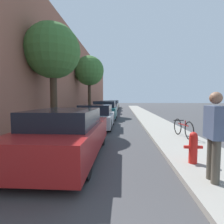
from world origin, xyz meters
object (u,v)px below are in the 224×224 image
(parked_car_maroon, at_px, (108,107))
(street_tree_near, at_px, (53,52))
(bicycle, at_px, (183,128))
(parked_car_red, at_px, (67,134))
(fire_hydrant, at_px, (193,147))
(parked_car_champagne, at_px, (114,104))
(pedestrian, at_px, (214,132))
(street_tree_far, at_px, (89,71))
(parked_car_white, at_px, (112,106))
(parked_car_teal, at_px, (105,110))
(parked_car_silver, at_px, (96,117))

(parked_car_maroon, distance_m, street_tree_near, 12.06)
(parked_car_maroon, xyz_separation_m, bicycle, (4.18, -13.13, -0.22))
(street_tree_near, relative_size, bicycle, 3.18)
(parked_car_red, bearing_deg, fire_hydrant, -10.69)
(parked_car_champagne, bearing_deg, pedestrian, -83.44)
(pedestrian, xyz_separation_m, bicycle, (0.76, 4.11, -0.59))
(street_tree_far, relative_size, pedestrian, 3.41)
(parked_car_white, distance_m, fire_hydrant, 22.10)
(parked_car_red, xyz_separation_m, street_tree_far, (-1.75, 12.82, 3.74))
(parked_car_teal, bearing_deg, bicycle, -62.21)
(street_tree_far, bearing_deg, street_tree_near, -91.79)
(parked_car_silver, bearing_deg, fire_hydrant, -61.40)
(parked_car_champagne, relative_size, pedestrian, 2.66)
(parked_car_champagne, xyz_separation_m, fire_hydrant, (3.35, -28.20, -0.16))
(parked_car_champagne, xyz_separation_m, street_tree_near, (-1.97, -23.36, 3.42))
(parked_car_teal, relative_size, street_tree_near, 0.73)
(parked_car_red, bearing_deg, bicycle, 31.70)
(parked_car_red, height_order, parked_car_white, parked_car_white)
(parked_car_maroon, bearing_deg, street_tree_near, -99.43)
(parked_car_red, xyz_separation_m, parked_car_silver, (0.04, 5.36, -0.04))
(parked_car_red, relative_size, parked_car_maroon, 1.14)
(parked_car_teal, relative_size, street_tree_far, 0.69)
(parked_car_maroon, relative_size, parked_car_champagne, 0.89)
(parked_car_teal, distance_m, street_tree_far, 4.97)
(fire_hydrant, bearing_deg, bicycle, 76.31)
(fire_hydrant, distance_m, bicycle, 3.22)
(parked_car_maroon, height_order, pedestrian, pedestrian)
(street_tree_far, distance_m, pedestrian, 15.64)
(parked_car_champagne, height_order, street_tree_far, street_tree_far)
(fire_hydrant, bearing_deg, parked_car_champagne, 96.77)
(parked_car_teal, relative_size, fire_hydrant, 5.20)
(bicycle, bearing_deg, parked_car_teal, 109.90)
(parked_car_white, relative_size, fire_hydrant, 6.10)
(street_tree_near, relative_size, fire_hydrant, 7.08)
(bicycle, bearing_deg, parked_car_silver, 136.82)
(parked_car_teal, xyz_separation_m, parked_car_white, (-0.09, 11.17, -0.02))
(parked_car_white, height_order, street_tree_near, street_tree_near)
(parked_car_teal, height_order, parked_car_champagne, parked_car_teal)
(parked_car_maroon, bearing_deg, parked_car_red, -89.56)
(parked_car_maroon, relative_size, pedestrian, 2.37)
(parked_car_champagne, relative_size, street_tree_far, 0.78)
(parked_car_white, bearing_deg, parked_car_maroon, -91.17)
(street_tree_near, height_order, fire_hydrant, street_tree_near)
(parked_car_teal, bearing_deg, parked_car_white, 90.47)
(parked_car_champagne, distance_m, street_tree_far, 15.32)
(parked_car_silver, relative_size, street_tree_far, 0.71)
(parked_car_maroon, relative_size, parked_car_white, 0.86)
(parked_car_silver, bearing_deg, street_tree_near, -151.02)
(parked_car_red, xyz_separation_m, pedestrian, (3.31, -1.60, 0.39))
(parked_car_maroon, xyz_separation_m, pedestrian, (3.43, -17.23, 0.37))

